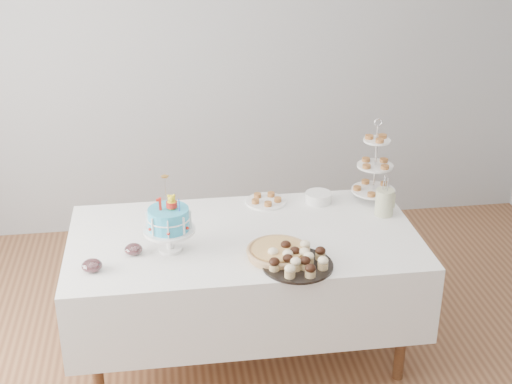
{
  "coord_description": "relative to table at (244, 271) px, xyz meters",
  "views": [
    {
      "loc": [
        -0.42,
        -3.14,
        2.62
      ],
      "look_at": [
        0.07,
        0.3,
        1.03
      ],
      "focal_mm": 50.0,
      "sensor_mm": 36.0,
      "label": 1
    }
  ],
  "objects": [
    {
      "name": "tiered_stand",
      "position": [
        0.84,
        0.36,
        0.44
      ],
      "size": [
        0.27,
        0.27,
        0.52
      ],
      "color": "silver",
      "rests_on": "table"
    },
    {
      "name": "plate_stack",
      "position": [
        0.5,
        0.36,
        0.26
      ],
      "size": [
        0.16,
        0.16,
        0.06
      ],
      "color": "white",
      "rests_on": "table"
    },
    {
      "name": "table",
      "position": [
        0.0,
        0.0,
        0.0
      ],
      "size": [
        1.92,
        1.02,
        0.77
      ],
      "color": "white",
      "rests_on": "floor"
    },
    {
      "name": "pie",
      "position": [
        0.15,
        -0.26,
        0.26
      ],
      "size": [
        0.33,
        0.33,
        0.05
      ],
      "color": "tan",
      "rests_on": "table"
    },
    {
      "name": "jam_bowl_a",
      "position": [
        -0.8,
        -0.27,
        0.26
      ],
      "size": [
        0.1,
        0.1,
        0.06
      ],
      "color": "silver",
      "rests_on": "table"
    },
    {
      "name": "walls",
      "position": [
        0.0,
        -0.3,
        0.81
      ],
      "size": [
        5.04,
        4.04,
        2.7
      ],
      "color": "#9D9FA3",
      "rests_on": "floor"
    },
    {
      "name": "cupcake_tray",
      "position": [
        0.23,
        -0.37,
        0.27
      ],
      "size": [
        0.36,
        0.36,
        0.08
      ],
      "color": "black",
      "rests_on": "table"
    },
    {
      "name": "birthday_cake",
      "position": [
        -0.4,
        -0.11,
        0.34
      ],
      "size": [
        0.27,
        0.27,
        0.42
      ],
      "rotation": [
        0.0,
        0.0,
        -0.06
      ],
      "color": "white",
      "rests_on": "table"
    },
    {
      "name": "jam_bowl_b",
      "position": [
        -0.6,
        -0.12,
        0.25
      ],
      "size": [
        0.09,
        0.09,
        0.06
      ],
      "color": "silver",
      "rests_on": "table"
    },
    {
      "name": "utensil_pitcher",
      "position": [
        0.84,
        0.14,
        0.31
      ],
      "size": [
        0.11,
        0.11,
        0.24
      ],
      "rotation": [
        0.0,
        0.0,
        -0.33
      ],
      "color": "white",
      "rests_on": "table"
    },
    {
      "name": "pastry_plate",
      "position": [
        0.19,
        0.4,
        0.24
      ],
      "size": [
        0.25,
        0.25,
        0.04
      ],
      "color": "white",
      "rests_on": "table"
    },
    {
      "name": "floor",
      "position": [
        0.0,
        -0.3,
        -0.54
      ],
      "size": [
        5.0,
        5.0,
        0.0
      ],
      "primitive_type": "plane",
      "color": "brown",
      "rests_on": "ground"
    }
  ]
}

